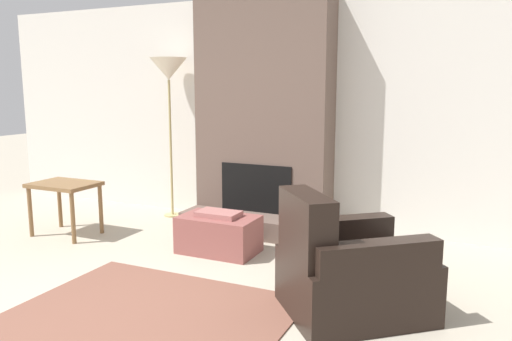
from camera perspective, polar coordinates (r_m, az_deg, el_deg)
name	(u,v)px	position (r m, az deg, el deg)	size (l,w,h in m)	color
wall_back	(272,111)	(5.83, 1.85, 6.76)	(7.94, 0.06, 2.60)	silver
fireplace	(263,120)	(5.59, 0.77, 5.75)	(1.54, 0.81, 2.60)	brown
ottoman	(219,233)	(4.86, -4.27, -7.19)	(0.74, 0.46, 0.41)	#8C4C47
armchair	(346,276)	(3.61, 10.27, -11.73)	(1.21, 1.19, 0.89)	black
side_table	(65,191)	(5.71, -21.03, -2.18)	(0.68, 0.49, 0.57)	brown
floor_lamp_left	(169,73)	(6.12, -9.96, 10.88)	(0.44, 0.44, 1.92)	tan
area_rug	(150,314)	(3.72, -12.05, -15.79)	(1.92, 1.46, 0.01)	brown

